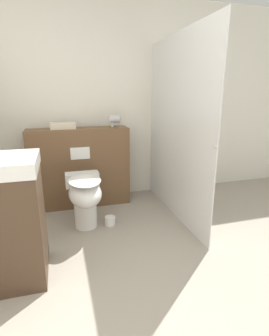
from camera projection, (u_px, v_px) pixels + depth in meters
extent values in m
plane|color=#9E9384|center=(172.00, 336.00, 1.52)|extent=(12.00, 12.00, 0.00)
cube|color=silver|center=(101.00, 102.00, 3.33)|extent=(8.00, 0.06, 2.50)
cube|color=brown|center=(80.00, 167.00, 3.22)|extent=(1.18, 0.30, 0.96)
cube|color=white|center=(80.00, 153.00, 3.02)|extent=(0.22, 0.01, 0.14)
cube|color=silver|center=(176.00, 130.00, 2.82)|extent=(0.01, 1.58, 1.95)
sphere|color=#B2B2B7|center=(216.00, 147.00, 2.13)|extent=(0.04, 0.04, 0.04)
cylinder|color=white|center=(85.00, 210.00, 2.73)|extent=(0.23, 0.23, 0.38)
ellipsoid|color=white|center=(85.00, 193.00, 2.59)|extent=(0.32, 0.49, 0.26)
ellipsoid|color=white|center=(85.00, 180.00, 2.55)|extent=(0.32, 0.48, 0.02)
cube|color=white|center=(82.00, 179.00, 2.85)|extent=(0.36, 0.15, 0.15)
cube|color=#473323|center=(0.00, 228.00, 1.90)|extent=(0.60, 0.50, 0.84)
cylinder|color=#B7B7BC|center=(114.00, 119.00, 3.17)|extent=(0.13, 0.09, 0.09)
cone|color=#B7B7BC|center=(121.00, 119.00, 3.19)|extent=(0.03, 0.08, 0.08)
cylinder|color=#B7B7BC|center=(112.00, 123.00, 3.18)|extent=(0.03, 0.03, 0.09)
cube|color=beige|center=(63.00, 126.00, 3.04)|extent=(0.29, 0.17, 0.07)
cylinder|color=white|center=(110.00, 221.00, 2.79)|extent=(0.11, 0.11, 0.09)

